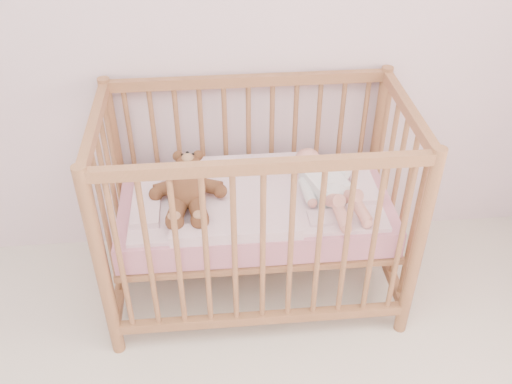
{
  "coord_description": "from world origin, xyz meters",
  "views": [
    {
      "loc": [
        0.22,
        -0.44,
        2.12
      ],
      "look_at": [
        0.4,
        1.55,
        0.62
      ],
      "focal_mm": 40.0,
      "sensor_mm": 36.0,
      "label": 1
    }
  ],
  "objects": [
    {
      "name": "blanket",
      "position": [
        0.4,
        1.6,
        0.56
      ],
      "size": [
        1.1,
        0.58,
        0.06
      ],
      "primitive_type": null,
      "color": "pink",
      "rests_on": "mattress"
    },
    {
      "name": "teddy_bear",
      "position": [
        0.1,
        1.58,
        0.65
      ],
      "size": [
        0.36,
        0.51,
        0.14
      ],
      "primitive_type": null,
      "rotation": [
        0.0,
        0.0,
        -0.01
      ],
      "color": "brown",
      "rests_on": "blanket"
    },
    {
      "name": "mattress",
      "position": [
        0.4,
        1.6,
        0.49
      ],
      "size": [
        1.22,
        0.62,
        0.13
      ],
      "primitive_type": "cube",
      "color": "pink",
      "rests_on": "crib"
    },
    {
      "name": "crib",
      "position": [
        0.4,
        1.6,
        0.5
      ],
      "size": [
        1.36,
        0.76,
        1.0
      ],
      "primitive_type": null,
      "color": "#AB6D48",
      "rests_on": "floor"
    },
    {
      "name": "baby",
      "position": [
        0.71,
        1.58,
        0.64
      ],
      "size": [
        0.44,
        0.64,
        0.14
      ],
      "primitive_type": null,
      "rotation": [
        0.0,
        0.0,
        0.3
      ],
      "color": "white",
      "rests_on": "blanket"
    }
  ]
}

